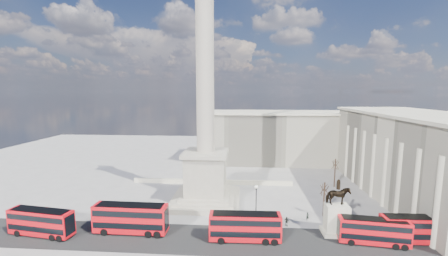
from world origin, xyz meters
The scene contains 19 objects.
ground centered at (0.00, 0.00, 0.00)m, with size 180.00×180.00×0.00m, color #9A9792.
asphalt_road centered at (5.00, -10.00, 0.00)m, with size 120.00×9.00×0.01m, color #262626.
nelsons_column centered at (0.00, 5.00, 12.92)m, with size 14.00×14.00×49.85m.
balustrade_wall centered at (0.00, 16.00, 0.55)m, with size 40.00×0.60×1.10m, color beige.
building_east centered at (45.00, 10.00, 9.32)m, with size 19.00×46.00×18.60m.
building_northeast centered at (20.00, 40.00, 8.32)m, with size 51.00×17.00×16.60m.
red_bus_a centered at (-10.44, -8.90, 2.55)m, with size 12.03×3.03×4.86m.
red_bus_b centered at (8.16, -10.04, 2.34)m, with size 11.05×2.81×4.46m.
red_bus_c centered at (27.52, -9.66, 2.13)m, with size 10.20×3.41×4.06m.
red_bus_d centered at (34.32, -8.84, 2.23)m, with size 10.53×2.70×4.25m.
red_bus_e centered at (-24.52, -10.64, 2.27)m, with size 10.91×3.84×4.33m.
victorian_lamp centered at (10.11, -2.94, 3.83)m, with size 0.56×0.56×6.51m.
equestrian_statue centered at (22.91, -6.93, 3.25)m, with size 4.48×3.36×9.21m.
bare_tree_near centered at (36.94, -9.73, 6.93)m, with size 2.01×2.01×8.79m.
bare_tree_mid centered at (22.74, -0.46, 5.36)m, with size 1.79×1.79×6.80m.
bare_tree_far centered at (29.96, 15.83, 5.80)m, with size 1.80×1.80×7.36m.
pedestrian_walking centered at (19.40, -2.41, 0.75)m, with size 0.55×0.36×1.51m, color black.
pedestrian_standing centered at (27.49, -6.50, 0.91)m, with size 0.89×0.69×1.83m, color black.
pedestrian_crossing centered at (15.30, -4.85, 0.84)m, with size 0.98×0.41×1.68m, color black.
Camera 1 is at (7.59, -50.17, 23.03)m, focal length 22.00 mm.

